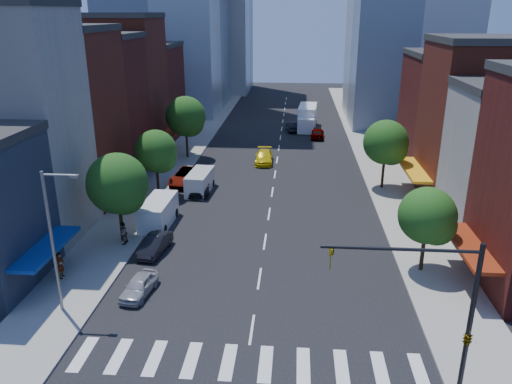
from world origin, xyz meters
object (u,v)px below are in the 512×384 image
Objects in this scene: parked_car_front at (139,286)px; parked_car_third at (186,176)px; traffic_car_oncoming at (292,126)px; traffic_car_far at (318,133)px; taxi at (264,157)px; cargo_van_near at (158,213)px; box_truck at (307,118)px; cargo_van_far at (200,182)px; pedestrian_near at (60,265)px; pedestrian_far at (123,233)px; parked_car_second at (155,245)px; parked_car_rear at (200,185)px.

parked_car_front is 22.78m from parked_car_third.
parked_car_front is 0.82× the size of traffic_car_oncoming.
taxi is at bearing 65.98° from traffic_car_far.
cargo_van_near is at bearing 106.48° from parked_car_front.
box_truck reaches higher than traffic_car_far.
pedestrian_near is at bearing -104.79° from cargo_van_far.
pedestrian_far is (-9.65, -24.24, 0.32)m from taxi.
parked_car_second is 0.71× the size of parked_car_third.
cargo_van_near is 4.56m from pedestrian_far.
pedestrian_far is (-3.47, 7.07, 0.43)m from parked_car_front.
parked_car_rear is 0.57× the size of box_truck.
parked_car_third is 1.06× the size of cargo_van_near.
traffic_car_oncoming reaches higher than taxi.
box_truck reaches higher than parked_car_front.
pedestrian_far reaches higher than taxi.
cargo_van_far is 1.14× the size of traffic_car_far.
box_truck reaches higher than pedestrian_far.
traffic_car_far is (15.00, 33.52, -0.38)m from cargo_van_near.
box_truck is at bearing 167.26° from pedestrian_far.
cargo_van_far is at bearing 78.68° from cargo_van_near.
parked_car_second is 5.38m from cargo_van_near.
taxi is (7.92, 20.02, -0.40)m from cargo_van_near.
parked_car_front is at bearing 77.16° from traffic_car_far.
traffic_car_oncoming reaches higher than parked_car_second.
traffic_car_far is (13.00, 24.73, -0.30)m from cargo_van_far.
parked_car_third is at bearing 120.73° from parked_car_rear.
traffic_car_oncoming is (9.19, 29.17, -0.32)m from cargo_van_far.
pedestrian_near is at bearing -114.16° from parked_car_rear.
pedestrian_far is at bearing -105.16° from box_truck.
parked_car_second is 0.80× the size of parked_car_rear.
box_truck is at bearing 72.77° from cargo_van_near.
parked_car_rear is 12.77m from taxi.
parked_car_third is 1.12× the size of cargo_van_far.
traffic_car_far is at bearing -73.19° from box_truck.
parked_car_third is 11.43m from cargo_van_near.
parked_car_front is at bearing -76.90° from parked_car_second.
parked_car_third reaches higher than parked_car_rear.
box_truck is at bearing -24.37° from pedestrian_near.
traffic_car_oncoming is 44.11m from pedestrian_far.
pedestrian_near reaches higher than pedestrian_far.
parked_car_second is at bearing 69.29° from traffic_car_oncoming.
taxi is 26.09m from pedestrian_far.
cargo_van_near reaches higher than parked_car_front.
taxi is 18.24m from traffic_car_oncoming.
parked_car_front is 20.08m from cargo_van_far.
traffic_car_oncoming is at bearing 78.22° from taxi.
taxi is at bearing 72.07° from traffic_car_oncoming.
traffic_car_oncoming is at bearing 75.06° from cargo_van_near.
traffic_car_oncoming is at bearing -45.74° from traffic_car_far.
parked_car_third reaches higher than parked_car_front.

